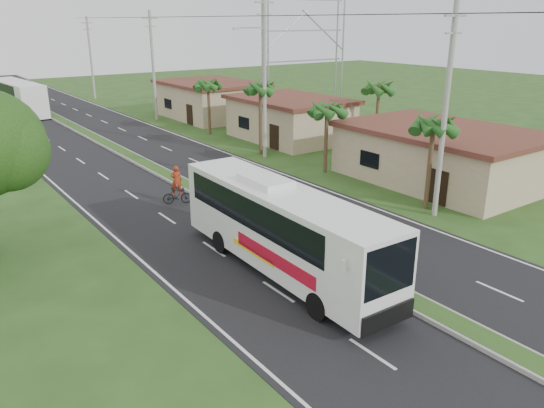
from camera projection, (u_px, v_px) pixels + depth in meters
ground at (344, 269)px, 22.50m from camera, size 180.00×180.00×0.00m
road_asphalt at (152, 168)px, 37.82m from camera, size 14.00×160.00×0.02m
median_strip at (151, 167)px, 37.79m from camera, size 1.20×160.00×0.18m
lane_edge_left at (54, 184)px, 34.13m from camera, size 0.12×160.00×0.01m
lane_edge_right at (231, 155)px, 41.53m from camera, size 0.12×160.00×0.01m
shop_near at (441, 155)px, 34.25m from camera, size 8.60×12.60×3.52m
shop_mid at (290, 118)px, 46.49m from camera, size 7.60×10.60×3.67m
shop_far at (211, 99)px, 57.19m from camera, size 8.60×11.60×3.82m
palm_verge_a at (434, 124)px, 28.22m from camera, size 2.40×2.40×5.45m
palm_verge_b at (327, 109)px, 35.46m from camera, size 2.40×2.40×5.05m
palm_verge_c at (260, 88)px, 40.25m from camera, size 2.40×2.40×5.85m
palm_verge_d at (208, 84)px, 47.61m from camera, size 2.40×2.40×5.25m
palm_behind_shop at (379, 88)px, 42.05m from camera, size 2.40×2.40×5.65m
utility_pole_a at (445, 110)px, 26.87m from camera, size 1.60×0.28×11.00m
utility_pole_b at (264, 74)px, 38.93m from camera, size 3.20×0.28×12.00m
utility_pole_c at (153, 65)px, 54.46m from camera, size 1.60×0.28×11.00m
utility_pole_d at (91, 57)px, 69.87m from camera, size 1.60×0.28×10.50m
billboard_lattice at (304, 52)px, 55.41m from camera, size 10.18×1.18×12.07m
coach_bus_main at (281, 224)px, 21.60m from camera, size 2.76×11.95×3.85m
coach_bus_far at (17, 96)px, 59.12m from camera, size 3.70×12.55×3.60m
motorcyclist at (177, 190)px, 30.20m from camera, size 1.69×1.10×2.27m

